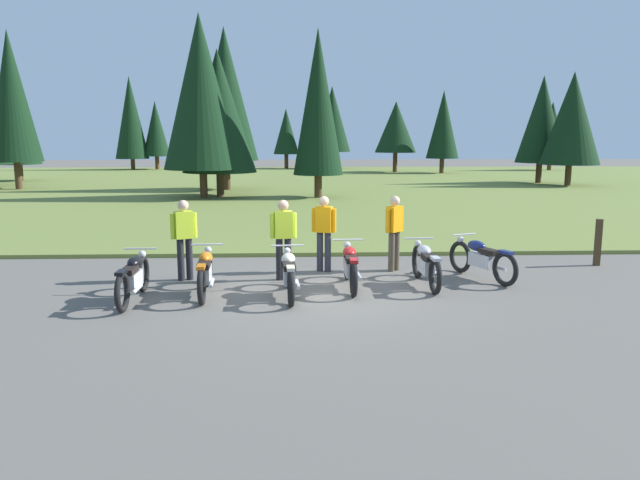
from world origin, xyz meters
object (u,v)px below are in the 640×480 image
at_px(motorcycle_cream, 289,273).
at_px(rider_with_back_turned, 394,229).
at_px(rider_near_row_end, 283,235).
at_px(motorcycle_navy, 481,258).
at_px(motorcycle_black, 133,278).
at_px(trail_marker_post, 598,242).
at_px(motorcycle_orange, 205,272).
at_px(motorcycle_red, 350,266).
at_px(rider_in_hivis_vest, 184,235).
at_px(motorcycle_silver, 426,264).
at_px(rider_checking_bike, 324,229).

xyz_separation_m(motorcycle_cream, rider_with_back_turned, (2.30, 2.12, 0.51)).
bearing_deg(rider_near_row_end, motorcycle_navy, -1.36).
relative_size(motorcycle_black, motorcycle_cream, 1.00).
bearing_deg(trail_marker_post, motorcycle_orange, -165.14).
distance_m(motorcycle_black, rider_with_back_turned, 5.64).
xyz_separation_m(motorcycle_red, rider_in_hivis_vest, (-3.36, 0.78, 0.51)).
relative_size(motorcycle_red, motorcycle_silver, 1.00).
distance_m(motorcycle_cream, rider_in_hivis_vest, 2.63).
height_order(motorcycle_black, rider_in_hivis_vest, rider_in_hivis_vest).
height_order(rider_in_hivis_vest, rider_near_row_end, same).
height_order(rider_in_hivis_vest, rider_checking_bike, same).
distance_m(motorcycle_orange, motorcycle_cream, 1.58).
distance_m(motorcycle_orange, trail_marker_post, 8.97).
height_order(motorcycle_cream, trail_marker_post, trail_marker_post).
xyz_separation_m(rider_with_back_turned, trail_marker_post, (4.79, 0.36, -0.41)).
bearing_deg(motorcycle_cream, trail_marker_post, 19.27).
bearing_deg(motorcycle_black, motorcycle_silver, 9.78).
height_order(motorcycle_red, motorcycle_silver, same).
relative_size(motorcycle_orange, rider_checking_bike, 1.26).
bearing_deg(rider_in_hivis_vest, rider_near_row_end, -1.43).
bearing_deg(trail_marker_post, motorcycle_black, -164.73).
relative_size(rider_with_back_turned, rider_near_row_end, 1.00).
bearing_deg(rider_checking_bike, motorcycle_red, -73.24).
bearing_deg(rider_near_row_end, motorcycle_orange, -141.15).
xyz_separation_m(rider_checking_bike, trail_marker_post, (6.35, 0.36, -0.41)).
bearing_deg(motorcycle_cream, rider_near_row_end, 95.19).
bearing_deg(motorcycle_cream, rider_checking_bike, 70.50).
xyz_separation_m(motorcycle_silver, rider_with_back_turned, (-0.42, 1.39, 0.51)).
relative_size(motorcycle_silver, rider_with_back_turned, 1.26).
height_order(motorcycle_cream, rider_in_hivis_vest, rider_in_hivis_vest).
xyz_separation_m(rider_near_row_end, trail_marker_post, (7.22, 1.13, -0.41)).
xyz_separation_m(motorcycle_silver, motorcycle_navy, (1.28, 0.52, 0.00)).
relative_size(motorcycle_black, rider_near_row_end, 1.26).
height_order(motorcycle_navy, trail_marker_post, trail_marker_post).
height_order(motorcycle_black, rider_near_row_end, rider_near_row_end).
bearing_deg(rider_checking_bike, rider_with_back_turned, 0.15).
xyz_separation_m(motorcycle_black, motorcycle_orange, (1.23, 0.40, 0.00)).
bearing_deg(motorcycle_orange, trail_marker_post, 14.86).
height_order(motorcycle_navy, rider_checking_bike, rider_checking_bike).
bearing_deg(trail_marker_post, rider_in_hivis_vest, -173.33).
distance_m(motorcycle_red, motorcycle_navy, 2.87).
height_order(motorcycle_cream, motorcycle_red, same).
height_order(motorcycle_orange, trail_marker_post, trail_marker_post).
relative_size(rider_near_row_end, rider_checking_bike, 1.00).
distance_m(motorcycle_black, rider_checking_bike, 4.28).
distance_m(motorcycle_cream, trail_marker_post, 7.52).
relative_size(motorcycle_silver, rider_near_row_end, 1.26).
relative_size(motorcycle_cream, motorcycle_navy, 1.07).
distance_m(rider_in_hivis_vest, rider_near_row_end, 2.04).
bearing_deg(motorcycle_cream, rider_in_hivis_vest, 147.10).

